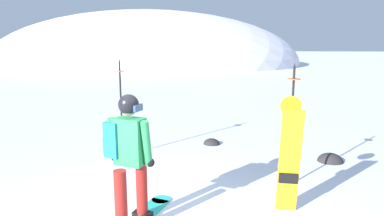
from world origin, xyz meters
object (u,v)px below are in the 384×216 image
object	(u,v)px
snowboarder_main	(128,158)
rock_dark	(330,162)
spare_snowboard	(289,156)
piste_marker_far	(292,118)
rock_mid	(212,144)
piste_marker_near	(121,102)

from	to	relation	value
snowboarder_main	rock_dark	world-z (taller)	snowboarder_main
spare_snowboard	piste_marker_far	world-z (taller)	piste_marker_far
spare_snowboard	snowboarder_main	bearing A→B (deg)	-162.32
spare_snowboard	rock_mid	bearing A→B (deg)	113.33
piste_marker_far	spare_snowboard	bearing A→B (deg)	-98.15
snowboarder_main	piste_marker_far	world-z (taller)	piste_marker_far
piste_marker_far	rock_dark	world-z (taller)	piste_marker_far
spare_snowboard	piste_marker_near	world-z (taller)	piste_marker_near
spare_snowboard	rock_dark	distance (m)	2.69
spare_snowboard	rock_dark	size ratio (longest dim) A/B	3.28
piste_marker_far	rock_mid	size ratio (longest dim) A/B	5.21
spare_snowboard	rock_mid	distance (m)	3.49
spare_snowboard	piste_marker_far	xyz separation A→B (m)	(0.14, 0.95, 0.33)
piste_marker_near	rock_mid	xyz separation A→B (m)	(1.76, 1.14, -1.16)
rock_mid	piste_marker_near	bearing A→B (deg)	-147.19
spare_snowboard	rock_mid	xyz separation A→B (m)	(-1.34, 3.11, -0.83)
piste_marker_far	rock_dark	size ratio (longest dim) A/B	4.08
rock_dark	rock_mid	bearing A→B (deg)	161.65
snowboarder_main	piste_marker_near	size ratio (longest dim) A/B	0.88
piste_marker_near	piste_marker_far	xyz separation A→B (m)	(3.24, -1.02, -0.00)
piste_marker_near	rock_mid	bearing A→B (deg)	32.81
rock_dark	snowboarder_main	bearing A→B (deg)	-136.87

